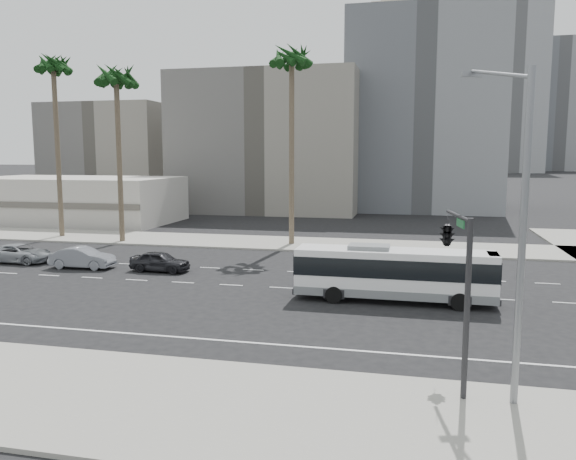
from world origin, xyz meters
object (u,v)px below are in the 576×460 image
(car_c, at_px, (19,253))
(palm_far, at_px, (53,69))
(traffic_signal, at_px, (449,237))
(car_b, at_px, (82,258))
(palm_near, at_px, (292,63))
(palm_mid, at_px, (116,82))
(city_bus, at_px, (394,272))
(car_a, at_px, (160,261))
(streetlight_corner, at_px, (515,209))

(car_c, bearing_deg, palm_far, 20.48)
(traffic_signal, bearing_deg, car_b, 140.36)
(palm_near, xyz_separation_m, palm_far, (-21.47, -0.25, 0.20))
(traffic_signal, bearing_deg, palm_mid, 127.69)
(palm_near, bearing_deg, palm_mid, -172.93)
(city_bus, xyz_separation_m, palm_far, (-30.55, 16.42, 13.50))
(car_a, distance_m, car_c, 11.02)
(city_bus, bearing_deg, car_a, 164.36)
(car_b, relative_size, palm_far, 0.26)
(car_a, relative_size, car_b, 0.91)
(palm_far, bearing_deg, streetlight_corner, -38.76)
(car_b, distance_m, palm_near, 22.10)
(car_c, relative_size, palm_mid, 0.31)
(car_b, bearing_deg, palm_far, 36.94)
(car_c, distance_m, palm_near, 25.04)
(palm_mid, bearing_deg, traffic_signal, -42.95)
(car_c, xyz_separation_m, streetlight_corner, (29.96, -16.19, 5.27))
(car_a, height_order, car_b, car_b)
(palm_far, bearing_deg, car_b, -50.93)
(car_c, relative_size, palm_near, 0.28)
(traffic_signal, xyz_separation_m, palm_mid, (-25.76, 23.97, 8.80))
(streetlight_corner, bearing_deg, palm_far, 126.26)
(palm_mid, bearing_deg, city_bus, -32.17)
(palm_near, height_order, palm_mid, palm_near)
(palm_near, bearing_deg, car_b, -132.62)
(city_bus, distance_m, traffic_signal, 9.90)
(city_bus, height_order, car_a, city_bus)
(palm_mid, bearing_deg, palm_near, 7.07)
(palm_near, bearing_deg, car_a, -115.97)
(car_a, height_order, palm_mid, palm_mid)
(palm_near, bearing_deg, traffic_signal, -66.50)
(city_bus, distance_m, car_a, 15.72)
(palm_far, bearing_deg, car_c, -68.71)
(palm_mid, bearing_deg, car_a, -51.01)
(car_a, distance_m, palm_mid, 18.69)
(car_b, xyz_separation_m, palm_near, (11.51, 12.51, 14.12))
(car_c, distance_m, palm_mid, 16.43)
(car_c, relative_size, traffic_signal, 0.82)
(streetlight_corner, xyz_separation_m, palm_far, (-34.42, 27.63, 9.10))
(car_c, xyz_separation_m, palm_mid, (2.47, 9.88, 12.89))
(car_c, bearing_deg, car_a, -94.24)
(city_bus, height_order, palm_far, palm_far)
(city_bus, bearing_deg, car_b, 168.93)
(car_b, distance_m, palm_mid, 16.98)
(car_c, xyz_separation_m, traffic_signal, (28.22, -14.09, 4.09))
(streetlight_corner, bearing_deg, palm_mid, 121.53)
(city_bus, distance_m, car_b, 21.02)
(traffic_signal, distance_m, palm_near, 29.87)
(car_a, relative_size, traffic_signal, 0.69)
(streetlight_corner, height_order, palm_mid, palm_mid)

